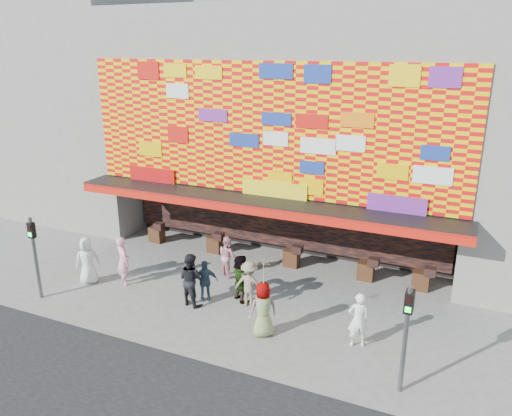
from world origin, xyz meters
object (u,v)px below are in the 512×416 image
Objects in this scene: ped_d at (249,284)px; ped_h at (358,320)px; ped_c at (191,279)px; ped_e at (205,281)px; ped_g at (263,309)px; signal_right at (406,328)px; ped_i at (228,256)px; ped_f at (241,278)px; signal_left at (34,249)px; ped_b at (123,261)px; parasol at (263,272)px; ped_a at (88,260)px.

ped_h is (3.92, -0.89, 0.05)m from ped_d.
ped_c reaches higher than ped_d.
ped_g reaches higher than ped_e.
ped_g is at bearing 178.25° from ped_c.
signal_right is 4.48m from ped_g.
ped_i is (0.12, 2.53, -0.13)m from ped_c.
signal_right is 1.86× the size of ped_i.
signal_left is at bearing 58.98° from ped_f.
ped_f is (1.46, 0.92, -0.08)m from ped_c.
ped_b is 1.23× the size of ped_e.
signal_left is at bearing -9.29° from ped_e.
ped_g is at bearing 0.00° from parasol.
ped_b is at bearing 7.19° from ped_c.
ped_b is 4.58m from ped_f.
ped_a reaches higher than ped_f.
signal_right is 1.65× the size of parasol.
ped_i is 0.88× the size of parasol.
signal_left reaches higher than ped_a.
ped_e is 0.83× the size of parasol.
ped_f is at bearing 155.26° from signal_right.
ped_i is at bearing 131.09° from parasol.
signal_left is 6.86m from ped_i.
ped_b is 1.05× the size of ped_g.
parasol is (3.02, -0.79, 1.20)m from ped_c.
ped_g is (1.15, -1.51, 0.07)m from ped_d.
ped_c is at bearing 165.28° from parasol.
parasol reaches higher than ped_b.
ped_h is at bearing 143.16° from ped_e.
ped_d is 0.94× the size of ped_h.
ped_b is at bearing 157.31° from ped_a.
signal_left reaches higher than ped_i.
signal_left is 1.85× the size of ped_d.
signal_right is at bearing -168.01° from ped_f.
ped_e is (0.35, 0.39, -0.18)m from ped_c.
ped_b reaches higher than ped_g.
ped_f is (6.57, 2.69, -1.01)m from signal_left.
ped_f is 4.47m from ped_h.
ped_g is at bearing 125.23° from ped_e.
ped_b is 1.16× the size of ped_i.
ped_c is 1.10× the size of ped_f.
signal_left is at bearing -33.32° from ped_g.
ped_h is (2.77, 0.62, -0.03)m from ped_g.
signal_left is at bearing 180.00° from signal_right.
ped_a is 1.02× the size of ped_g.
ped_d is at bearing -144.39° from ped_b.
ped_c is 3.13m from ped_g.
ped_g is at bearing 164.53° from ped_i.
ped_b is 4.97m from ped_d.
ped_d is 2.52m from ped_i.
signal_right reaches higher than ped_b.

